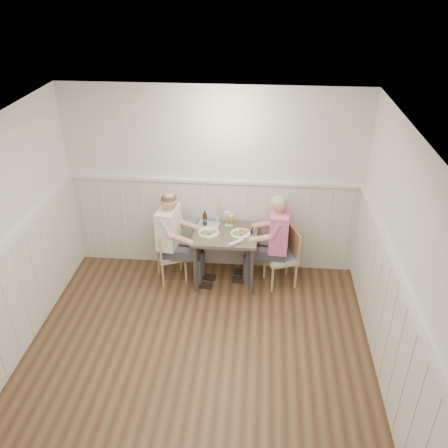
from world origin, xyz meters
name	(u,v)px	position (x,y,z in m)	size (l,w,h in m)	color
ground_plane	(193,380)	(0.00, 0.00, 0.00)	(4.50, 4.50, 0.00)	#472D1A
room_shell	(188,262)	(0.00, 0.00, 1.52)	(4.04, 4.54, 2.60)	silver
wainscot	(200,289)	(0.00, 0.69, 0.69)	(4.00, 4.49, 1.34)	silver
dining_table	(225,240)	(0.19, 1.84, 0.64)	(0.84, 0.70, 0.75)	brown
chair_right	(284,255)	(0.99, 1.84, 0.44)	(0.49, 0.49, 0.82)	#9D8553
chair_left	(168,253)	(-0.59, 1.79, 0.43)	(0.49, 0.49, 0.79)	#9D8553
man_in_pink	(275,247)	(0.86, 1.85, 0.57)	(0.65, 0.45, 1.35)	#3F3F47
diner_cream	(173,244)	(-0.52, 1.79, 0.57)	(0.66, 0.46, 1.35)	#3F3F47
plate_man	(240,233)	(0.38, 1.82, 0.77)	(0.27, 0.27, 0.07)	white
plate_diner	(208,232)	(-0.04, 1.80, 0.77)	(0.28, 0.28, 0.07)	white
beer_glass_a	(231,218)	(0.25, 2.04, 0.87)	(0.07, 0.07, 0.17)	silver
beer_glass_b	(227,216)	(0.20, 2.05, 0.89)	(0.08, 0.08, 0.20)	silver
beer_bottle	(205,219)	(-0.10, 2.03, 0.85)	(0.06, 0.06, 0.22)	black
rolled_napkin	(236,242)	(0.35, 1.58, 0.77)	(0.19, 0.17, 0.05)	white
grass_vase	(217,211)	(0.05, 2.12, 0.93)	(0.05, 0.05, 0.40)	silver
gingham_mat	(209,225)	(-0.06, 2.04, 0.75)	(0.32, 0.27, 0.01)	#5673AD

